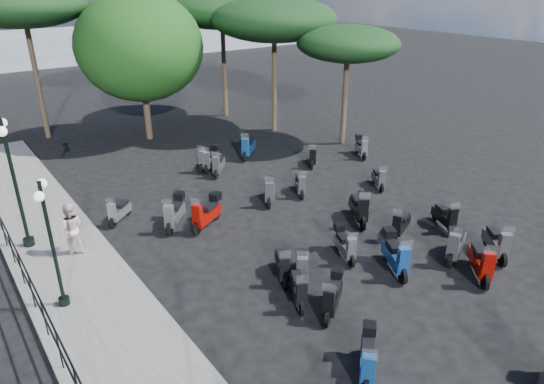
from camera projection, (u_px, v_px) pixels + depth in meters
ground at (306, 255)px, 15.87m from camera, size 120.00×120.00×0.00m
sidewalk at (76, 278)px, 14.53m from camera, size 3.00×30.00×0.15m
railing at (25, 273)px, 13.34m from camera, size 0.04×26.04×1.10m
lamp_post_1 at (51, 238)px, 12.42m from camera, size 0.50×1.04×3.66m
lamp_post_2 at (14, 176)px, 15.15m from camera, size 0.47×1.27×4.35m
pedestrian_far at (71, 228)px, 15.43m from camera, size 1.02×0.92×1.73m
scooter_2 at (332, 296)px, 13.05m from camera, size 1.41×1.10×1.31m
scooter_3 at (302, 266)px, 14.45m from camera, size 1.11×1.34×1.31m
scooter_4 at (207, 213)px, 17.43m from camera, size 1.65×1.06×1.44m
scooter_5 at (119, 212)px, 17.84m from camera, size 1.20×1.03×1.19m
scooter_7 at (368, 358)px, 10.95m from camera, size 1.30×1.22×1.30m
scooter_8 at (345, 245)px, 15.57m from camera, size 0.79×1.47×1.23m
scooter_9 at (283, 265)px, 14.51m from camera, size 0.92×1.43×1.27m
scooter_10 at (175, 213)px, 17.46m from camera, size 1.36×1.40×1.41m
scooter_11 at (219, 165)px, 22.08m from camera, size 1.18×1.25×1.29m
scooter_13 at (455, 245)px, 15.48m from camera, size 1.70×0.93×1.44m
scooter_14 at (395, 255)px, 14.83m from camera, size 1.08×1.67×1.46m
scooter_15 at (401, 225)px, 16.86m from camera, size 1.51×0.81×1.28m
scooter_16 at (270, 192)px, 19.35m from camera, size 1.16×1.38×1.35m
scooter_17 at (210, 159)px, 22.66m from camera, size 1.59×0.92×1.35m
scooter_19 at (481, 262)px, 14.52m from camera, size 1.35×1.45×1.48m
scooter_20 at (445, 217)px, 17.41m from camera, size 0.84×1.49×1.27m
scooter_21 at (359, 209)px, 17.81m from camera, size 1.12×1.65×1.49m
scooter_22 at (300, 185)px, 20.08m from camera, size 0.93×1.39×1.25m
scooter_23 at (248, 148)px, 24.11m from camera, size 1.44×1.30×1.46m
scooter_26 at (496, 243)px, 15.61m from camera, size 1.19×1.47×1.42m
scooter_27 at (379, 179)px, 20.71m from camera, size 0.89×1.31×1.18m
scooter_28 at (361, 147)px, 24.27m from camera, size 0.95×1.42×1.26m
scooter_29 at (313, 157)px, 23.15m from camera, size 1.14×1.18×1.23m
scooter_31 at (299, 290)px, 13.40m from camera, size 0.92×1.43×1.27m
scooter_32 at (209, 161)px, 22.62m from camera, size 1.18×1.25×1.29m
broadleaf_tree at (140, 47)px, 25.05m from camera, size 6.58×6.58×7.77m
pine_0 at (222, 10)px, 28.82m from camera, size 6.43×6.43×7.58m
pine_1 at (274, 19)px, 26.03m from camera, size 6.83×6.83×7.38m
pine_2 at (22, 6)px, 24.44m from camera, size 6.36×6.36×8.07m
pine_3 at (348, 44)px, 24.10m from camera, size 5.18×5.18×6.16m
distant_hills at (16, 50)px, 48.29m from camera, size 70.00×8.00×3.00m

